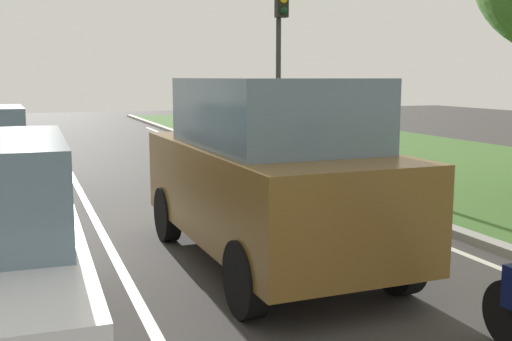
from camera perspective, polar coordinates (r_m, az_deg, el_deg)
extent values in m
plane|color=#383533|center=(12.59, -12.51, -2.09)|extent=(60.00, 60.00, 0.00)
cube|color=silver|center=(12.51, -15.68, -2.26)|extent=(0.12, 32.00, 0.01)
cube|color=silver|center=(13.56, 2.71, -1.12)|extent=(0.12, 32.00, 0.01)
cube|color=#3D6628|center=(16.12, 18.92, 0.07)|extent=(9.00, 48.00, 0.06)
cube|color=#9E9B93|center=(13.75, 4.63, -0.76)|extent=(0.24, 48.00, 0.12)
cube|color=brown|center=(7.57, 1.03, -1.77)|extent=(2.01, 4.55, 1.10)
cube|color=slate|center=(7.32, 1.51, 5.36)|extent=(1.77, 2.74, 0.80)
cylinder|color=black|center=(8.84, -8.15, -3.99)|extent=(0.24, 0.77, 0.76)
cylinder|color=black|center=(9.40, 2.25, -3.15)|extent=(0.24, 0.77, 0.76)
cylinder|color=black|center=(6.02, -0.94, -9.95)|extent=(0.24, 0.77, 0.76)
cylinder|color=black|center=(6.82, 13.03, -7.93)|extent=(0.24, 0.77, 0.76)
cylinder|color=black|center=(6.71, -17.09, -8.89)|extent=(0.23, 0.64, 0.64)
cylinder|color=black|center=(13.42, -20.56, -0.49)|extent=(0.24, 0.61, 0.60)
cylinder|color=black|center=(10.94, -19.98, -2.42)|extent=(0.24, 0.61, 0.60)
cylinder|color=black|center=(5.80, 22.49, -12.19)|extent=(0.11, 0.60, 0.60)
cylinder|color=#2D2D2D|center=(17.21, 2.07, 9.21)|extent=(0.14, 0.14, 4.95)
cube|color=black|center=(17.15, 2.38, 15.40)|extent=(0.32, 0.24, 0.90)
sphere|color=#F2AD19|center=(17.03, 2.55, 15.45)|extent=(0.20, 0.20, 0.20)
sphere|color=black|center=(17.00, 2.55, 14.51)|extent=(0.20, 0.20, 0.20)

